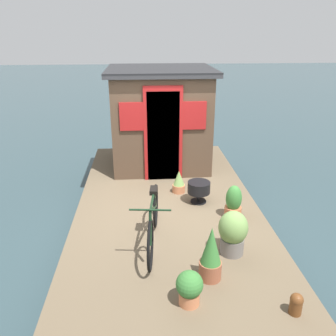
% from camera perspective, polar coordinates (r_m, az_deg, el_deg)
% --- Properties ---
extents(ground_plane, '(60.00, 60.00, 0.00)m').
position_cam_1_polar(ground_plane, '(6.25, -0.14, -9.74)').
color(ground_plane, '#2D4247').
extents(houseboat_deck, '(5.88, 2.97, 0.52)m').
position_cam_1_polar(houseboat_deck, '(6.12, -0.14, -7.66)').
color(houseboat_deck, brown).
rests_on(houseboat_deck, ground_plane).
extents(houseboat_cabin, '(1.88, 2.11, 2.02)m').
position_cam_1_polar(houseboat_cabin, '(7.36, -1.19, 8.16)').
color(houseboat_cabin, '#4C3828').
rests_on(houseboat_cabin, houseboat_deck).
extents(bicycle, '(1.64, 0.50, 0.77)m').
position_cam_1_polar(bicycle, '(4.74, -2.42, -8.55)').
color(bicycle, black).
rests_on(bicycle, houseboat_deck).
extents(potted_plant_mint, '(0.27, 0.27, 0.68)m').
position_cam_1_polar(potted_plant_mint, '(4.19, 6.95, -13.75)').
color(potted_plant_mint, '#935138').
rests_on(potted_plant_mint, houseboat_deck).
extents(potted_plant_basil, '(0.23, 0.23, 0.41)m').
position_cam_1_polar(potted_plant_basil, '(6.27, 1.76, -2.30)').
color(potted_plant_basil, '#C6754C').
rests_on(potted_plant_basil, houseboat_deck).
extents(potted_plant_fern, '(0.29, 0.29, 0.40)m').
position_cam_1_polar(potted_plant_fern, '(3.91, 3.49, -18.73)').
color(potted_plant_fern, '#C6754C').
rests_on(potted_plant_fern, houseboat_deck).
extents(potted_plant_thyme, '(0.38, 0.38, 0.60)m').
position_cam_1_polar(potted_plant_thyme, '(4.66, 10.46, -10.16)').
color(potted_plant_thyme, slate).
rests_on(potted_plant_thyme, houseboat_deck).
extents(potted_plant_geranium, '(0.26, 0.26, 0.53)m').
position_cam_1_polar(potted_plant_geranium, '(5.54, 10.55, -5.54)').
color(potted_plant_geranium, '#B2603D').
rests_on(potted_plant_geranium, houseboat_deck).
extents(charcoal_grill, '(0.38, 0.38, 0.37)m').
position_cam_1_polar(charcoal_grill, '(5.91, 5.02, -3.26)').
color(charcoal_grill, black).
rests_on(charcoal_grill, houseboat_deck).
extents(mooring_bollard, '(0.14, 0.14, 0.24)m').
position_cam_1_polar(mooring_bollard, '(4.07, 20.04, -19.88)').
color(mooring_bollard, brown).
rests_on(mooring_bollard, houseboat_deck).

